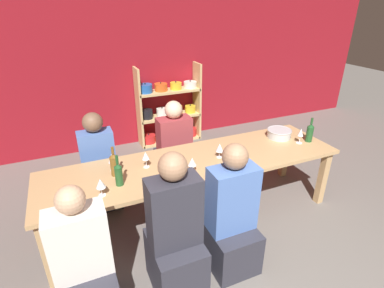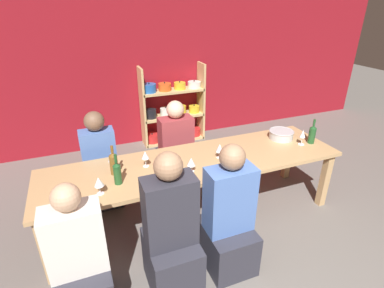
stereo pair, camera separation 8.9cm
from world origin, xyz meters
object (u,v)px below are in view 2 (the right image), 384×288
object	(u,v)px
shelf_unit	(172,112)
wine_glass_red_a	(303,134)
wine_glass_empty_b	(191,162)
person_far_b	(176,154)
person_near_c	(228,224)
wine_glass_empty_c	(145,155)
dining_table	(196,167)
wine_bottle_green	(117,172)
person_near_a	(171,242)
mixing_bowl	(281,134)
wine_bottle_amber	(312,134)
wine_glass_empty_a	(99,182)
wine_glass_red_b	(112,158)
wine_glass_red_c	(220,148)
person_near_b	(82,269)
cell_phone	(171,166)
person_far_a	(101,170)
wine_bottle_dark	(114,163)

from	to	relation	value
shelf_unit	wine_glass_red_a	bearing A→B (deg)	-68.02
wine_glass_empty_b	person_far_b	bearing A→B (deg)	79.91
shelf_unit	person_near_c	bearing A→B (deg)	-98.28
wine_glass_empty_c	shelf_unit	bearing A→B (deg)	64.89
dining_table	person_near_c	distance (m)	0.74
shelf_unit	wine_bottle_green	bearing A→B (deg)	-119.40
wine_glass_empty_c	person_near_a	xyz separation A→B (m)	(-0.02, -0.84, -0.37)
mixing_bowl	person_far_b	bearing A→B (deg)	150.02
wine_bottle_amber	wine_glass_empty_a	size ratio (longest dim) A/B	1.79
wine_glass_empty_c	person_far_b	distance (m)	1.00
wine_glass_empty_b	wine_glass_red_b	size ratio (longest dim) A/B	0.84
dining_table	wine_glass_red_c	distance (m)	0.32
wine_glass_empty_b	dining_table	bearing A→B (deg)	56.42
wine_bottle_amber	wine_glass_red_c	distance (m)	1.16
shelf_unit	person_near_a	xyz separation A→B (m)	(-0.94, -2.81, -0.05)
person_near_a	wine_bottle_amber	bearing A→B (deg)	19.08
mixing_bowl	wine_glass_empty_c	xyz separation A→B (m)	(-1.67, -0.06, 0.07)
person_near_b	cell_phone	bearing A→B (deg)	37.24
wine_glass_empty_c	wine_glass_red_c	size ratio (longest dim) A/B	1.06
wine_glass_empty_a	person_near_a	size ratio (longest dim) A/B	0.13
wine_glass_empty_b	wine_glass_empty_c	xyz separation A→B (m)	(-0.39, 0.26, 0.02)
dining_table	cell_phone	size ratio (longest dim) A/B	20.46
wine_glass_red_a	person_far_b	bearing A→B (deg)	144.71
wine_glass_empty_b	person_near_b	distance (m)	1.29
wine_bottle_amber	cell_phone	world-z (taller)	wine_bottle_amber
wine_glass_empty_b	person_near_a	xyz separation A→B (m)	(-0.40, -0.58, -0.35)
wine_bottle_amber	cell_phone	distance (m)	1.70
wine_glass_red_c	person_far_a	world-z (taller)	person_far_a
wine_glass_empty_c	cell_phone	world-z (taller)	wine_glass_empty_c
dining_table	wine_bottle_green	xyz separation A→B (m)	(-0.81, -0.13, 0.19)
wine_bottle_green	wine_glass_empty_b	xyz separation A→B (m)	(0.69, -0.05, -0.01)
person_far_a	person_far_b	xyz separation A→B (m)	(0.96, 0.09, -0.02)
person_far_a	wine_glass_empty_a	bearing A→B (deg)	85.49
person_near_b	wine_glass_empty_c	bearing A→B (deg)	48.81
person_far_a	person_near_b	size ratio (longest dim) A/B	0.98
shelf_unit	person_near_c	xyz separation A→B (m)	(-0.40, -2.77, -0.08)
person_near_b	person_near_a	bearing A→B (deg)	-2.69
wine_glass_empty_b	wine_glass_red_a	world-z (taller)	wine_glass_red_a
wine_bottle_dark	wine_glass_red_b	distance (m)	0.10
wine_bottle_amber	wine_glass_red_a	distance (m)	0.13
wine_glass_empty_b	wine_bottle_amber	bearing A→B (deg)	3.35
wine_bottle_dark	wine_glass_red_c	xyz separation A→B (m)	(1.08, -0.08, -0.01)
wine_glass_red_b	dining_table	bearing A→B (deg)	-10.15
wine_glass_red_b	person_near_a	bearing A→B (deg)	-71.70
wine_glass_red_a	person_near_b	bearing A→B (deg)	-165.57
person_near_b	wine_glass_empty_a	bearing A→B (deg)	64.97
shelf_unit	person_near_c	distance (m)	2.80
person_near_c	dining_table	bearing A→B (deg)	91.44
wine_bottle_green	person_near_c	world-z (taller)	person_near_c
person_near_c	wine_glass_red_a	bearing A→B (deg)	26.34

